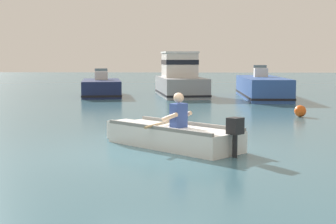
% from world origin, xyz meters
% --- Properties ---
extents(ground_plane, '(120.00, 120.00, 0.00)m').
position_xyz_m(ground_plane, '(0.00, 0.00, 0.00)').
color(ground_plane, '#386070').
extents(rowboat_with_person, '(3.16, 2.96, 1.19)m').
position_xyz_m(rowboat_with_person, '(0.38, 0.61, 0.25)').
color(rowboat_with_person, white).
rests_on(rowboat_with_person, ground).
extents(moored_boat_navy, '(2.72, 4.76, 1.40)m').
position_xyz_m(moored_boat_navy, '(-3.84, 15.30, 0.40)').
color(moored_boat_navy, '#19234C').
rests_on(moored_boat_navy, ground).
extents(moored_boat_grey, '(3.00, 5.50, 2.28)m').
position_xyz_m(moored_boat_grey, '(0.22, 15.61, 0.84)').
color(moored_boat_grey, gray).
rests_on(moored_boat_grey, ground).
extents(moored_boat_blue, '(1.98, 6.67, 1.59)m').
position_xyz_m(moored_boat_blue, '(4.25, 14.42, 0.49)').
color(moored_boat_blue, '#2D519E').
rests_on(moored_boat_blue, ground).
extents(mooring_buoy, '(0.39, 0.39, 0.39)m').
position_xyz_m(mooring_buoy, '(4.40, 6.40, 0.19)').
color(mooring_buoy, '#E55919').
rests_on(mooring_buoy, ground).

